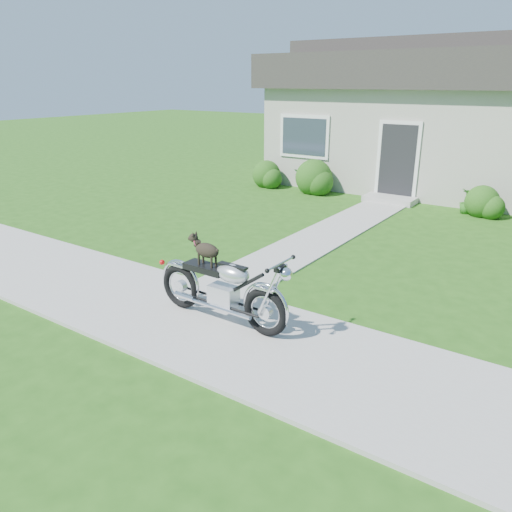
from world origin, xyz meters
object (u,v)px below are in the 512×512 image
Objects in this scene: house at (484,118)px; potted_plant_left at (304,180)px; potted_plant_right at (467,201)px; motorcycle_with_dog at (222,287)px.

potted_plant_left is (-4.21, -3.44, -1.82)m from house.
potted_plant_left is 1.04× the size of potted_plant_right.
motorcycle_with_dog is (3.47, -8.41, 0.23)m from potted_plant_left.
house reaches higher than potted_plant_right.
motorcycle_with_dog is at bearing -67.59° from potted_plant_left.
house is 11.99m from motorcycle_with_dog.
house is 5.67× the size of motorcycle_with_dog.
motorcycle_with_dog is (-0.74, -11.86, -1.60)m from house.
house reaches higher than motorcycle_with_dog.
motorcycle_with_dog is (-1.29, -8.41, 0.24)m from potted_plant_right.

